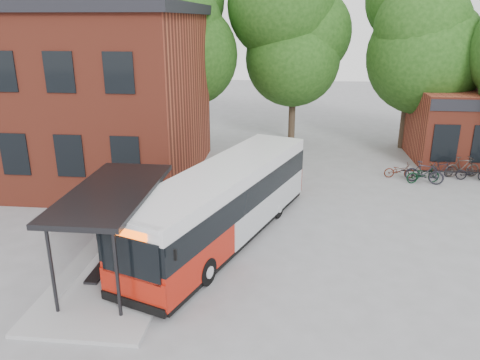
# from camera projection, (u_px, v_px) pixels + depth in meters

# --- Properties ---
(ground) EXTENTS (100.00, 100.00, 0.00)m
(ground) POSITION_uv_depth(u_px,v_px,m) (260.00, 265.00, 15.58)
(ground) COLOR slate
(station_building) EXTENTS (18.40, 10.40, 8.50)m
(station_building) POSITION_uv_depth(u_px,v_px,m) (19.00, 92.00, 23.94)
(station_building) COLOR maroon
(station_building) RESTS_ON ground
(bus_shelter) EXTENTS (3.60, 7.00, 2.90)m
(bus_shelter) POSITION_uv_depth(u_px,v_px,m) (115.00, 232.00, 14.61)
(bus_shelter) COLOR #232326
(bus_shelter) RESTS_ON ground
(bike_rail) EXTENTS (5.20, 0.10, 0.38)m
(bike_rail) POSITION_uv_depth(u_px,v_px,m) (453.00, 175.00, 24.01)
(bike_rail) COLOR #232326
(bike_rail) RESTS_ON ground
(tree_0) EXTENTS (7.92, 7.92, 11.00)m
(tree_0) POSITION_uv_depth(u_px,v_px,m) (182.00, 57.00, 29.42)
(tree_0) COLOR #193E10
(tree_0) RESTS_ON ground
(tree_1) EXTENTS (7.92, 7.92, 10.40)m
(tree_1) POSITION_uv_depth(u_px,v_px,m) (294.00, 62.00, 29.78)
(tree_1) COLOR #193E10
(tree_1) RESTS_ON ground
(tree_2) EXTENTS (7.92, 7.92, 11.00)m
(tree_2) POSITION_uv_depth(u_px,v_px,m) (411.00, 59.00, 28.05)
(tree_2) COLOR #193E10
(tree_2) RESTS_ON ground
(city_bus) EXTENTS (5.94, 10.93, 2.75)m
(city_bus) POSITION_uv_depth(u_px,v_px,m) (225.00, 204.00, 17.05)
(city_bus) COLOR #A4190C
(city_bus) RESTS_ON ground
(bicycle_0) EXTENTS (1.52, 0.54, 0.79)m
(bicycle_0) POSITION_uv_depth(u_px,v_px,m) (399.00, 170.00, 24.02)
(bicycle_0) COLOR #4C1C0F
(bicycle_0) RESTS_ON ground
(bicycle_1) EXTENTS (1.91, 1.14, 1.11)m
(bicycle_1) POSITION_uv_depth(u_px,v_px,m) (425.00, 172.00, 23.20)
(bicycle_1) COLOR black
(bicycle_1) RESTS_ON ground
(bicycle_2) EXTENTS (1.84, 1.05, 0.92)m
(bicycle_2) POSITION_uv_depth(u_px,v_px,m) (423.00, 174.00, 23.26)
(bicycle_2) COLOR black
(bicycle_2) RESTS_ON ground
(bicycle_3) EXTENTS (1.53, 0.88, 0.88)m
(bicycle_3) POSITION_uv_depth(u_px,v_px,m) (441.00, 170.00, 24.02)
(bicycle_3) COLOR black
(bicycle_3) RESTS_ON ground
(bicycle_4) EXTENTS (1.64, 0.70, 0.84)m
(bicycle_4) POSITION_uv_depth(u_px,v_px,m) (473.00, 173.00, 23.62)
(bicycle_4) COLOR black
(bicycle_4) RESTS_ON ground
(bicycle_5) EXTENTS (1.87, 0.83, 1.09)m
(bicycle_5) POSITION_uv_depth(u_px,v_px,m) (463.00, 167.00, 24.12)
(bicycle_5) COLOR #332D29
(bicycle_5) RESTS_ON ground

